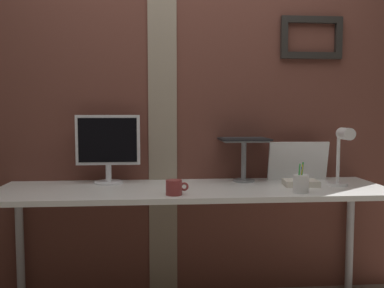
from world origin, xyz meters
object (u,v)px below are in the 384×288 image
desk_lamp (342,150)px  pen_cup (301,184)px  coffee_mug (174,187)px  whiteboard_panel (298,161)px  monitor (108,144)px  laptop (241,129)px

desk_lamp → pen_cup: desk_lamp is taller
desk_lamp → coffee_mug: bearing=-171.4°
whiteboard_panel → pen_cup: size_ratio=2.30×
monitor → whiteboard_panel: size_ratio=1.09×
laptop → whiteboard_panel: bearing=-8.8°
laptop → desk_lamp: size_ratio=0.92×
whiteboard_panel → desk_lamp: desk_lamp is taller
coffee_mug → laptop: bearing=45.8°
laptop → pen_cup: 0.60m
monitor → pen_cup: bearing=-19.6°
monitor → coffee_mug: 0.59m
whiteboard_panel → pen_cup: whiteboard_panel is taller
monitor → pen_cup: (1.09, -0.39, -0.20)m
monitor → whiteboard_panel: bearing=1.1°
whiteboard_panel → laptop: bearing=171.2°
laptop → whiteboard_panel: (0.37, -0.06, -0.21)m
whiteboard_panel → desk_lamp: bearing=-56.4°
desk_lamp → pen_cup: 0.38m
laptop → coffee_mug: 0.72m
coffee_mug → monitor: bearing=135.5°
desk_lamp → coffee_mug: 1.03m
monitor → desk_lamp: 1.42m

